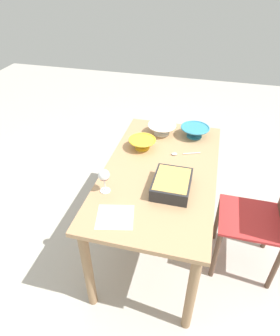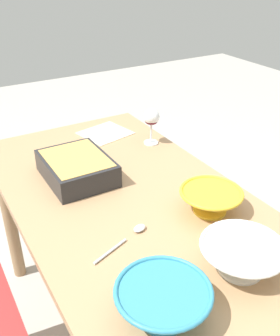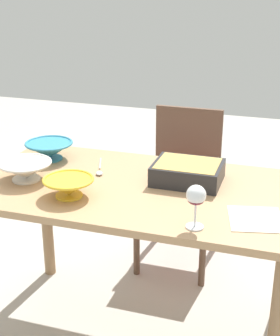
{
  "view_description": "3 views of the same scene",
  "coord_description": "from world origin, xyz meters",
  "px_view_note": "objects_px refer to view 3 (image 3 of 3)",
  "views": [
    {
      "loc": [
        1.61,
        0.26,
        1.97
      ],
      "look_at": [
        0.14,
        -0.11,
        0.85
      ],
      "focal_mm": 31.38,
      "sensor_mm": 36.0,
      "label": 1
    },
    {
      "loc": [
        -1.02,
        0.54,
        1.51
      ],
      "look_at": [
        0.08,
        -0.1,
        0.8
      ],
      "focal_mm": 41.45,
      "sensor_mm": 36.0,
      "label": 2
    },
    {
      "loc": [
        0.61,
        -1.87,
        1.61
      ],
      "look_at": [
        0.02,
        -0.03,
        0.85
      ],
      "focal_mm": 53.91,
      "sensor_mm": 36.0,
      "label": 3
    }
  ],
  "objects_px": {
    "small_bowl": "(26,170)",
    "dining_table": "(138,209)",
    "serving_spoon": "(100,170)",
    "napkin": "(256,219)",
    "serving_bowl": "(69,186)",
    "wine_glass": "(196,198)",
    "mixing_bowl": "(49,150)",
    "casserole_dish": "(188,171)",
    "chair": "(182,179)"
  },
  "relations": [
    {
      "from": "chair",
      "to": "serving_bowl",
      "type": "bearing_deg",
      "value": -105.64
    },
    {
      "from": "small_bowl",
      "to": "napkin",
      "type": "height_order",
      "value": "small_bowl"
    },
    {
      "from": "serving_bowl",
      "to": "wine_glass",
      "type": "bearing_deg",
      "value": -11.05
    },
    {
      "from": "chair",
      "to": "mixing_bowl",
      "type": "xyz_separation_m",
      "value": [
        -0.54,
        -0.56,
        0.31
      ]
    },
    {
      "from": "chair",
      "to": "wine_glass",
      "type": "bearing_deg",
      "value": -74.87
    },
    {
      "from": "dining_table",
      "to": "mixing_bowl",
      "type": "relative_size",
      "value": 5.99
    },
    {
      "from": "chair",
      "to": "small_bowl",
      "type": "height_order",
      "value": "chair"
    },
    {
      "from": "mixing_bowl",
      "to": "serving_spoon",
      "type": "bearing_deg",
      "value": -14.73
    },
    {
      "from": "serving_spoon",
      "to": "napkin",
      "type": "bearing_deg",
      "value": -20.11
    },
    {
      "from": "wine_glass",
      "to": "chair",
      "type": "bearing_deg",
      "value": 105.13
    },
    {
      "from": "casserole_dish",
      "to": "napkin",
      "type": "xyz_separation_m",
      "value": [
        0.32,
        -0.27,
        -0.05
      ]
    },
    {
      "from": "wine_glass",
      "to": "casserole_dish",
      "type": "relative_size",
      "value": 0.56
    },
    {
      "from": "dining_table",
      "to": "napkin",
      "type": "height_order",
      "value": "napkin"
    },
    {
      "from": "wine_glass",
      "to": "serving_bowl",
      "type": "distance_m",
      "value": 0.56
    },
    {
      "from": "serving_spoon",
      "to": "small_bowl",
      "type": "bearing_deg",
      "value": -144.84
    },
    {
      "from": "mixing_bowl",
      "to": "serving_spoon",
      "type": "relative_size",
      "value": 1.08
    },
    {
      "from": "chair",
      "to": "wine_glass",
      "type": "relative_size",
      "value": 5.42
    },
    {
      "from": "wine_glass",
      "to": "serving_spoon",
      "type": "distance_m",
      "value": 0.67
    },
    {
      "from": "dining_table",
      "to": "mixing_bowl",
      "type": "xyz_separation_m",
      "value": [
        -0.51,
        0.18,
        0.16
      ]
    },
    {
      "from": "wine_glass",
      "to": "small_bowl",
      "type": "relative_size",
      "value": 0.71
    },
    {
      "from": "dining_table",
      "to": "chair",
      "type": "distance_m",
      "value": 0.76
    },
    {
      "from": "mixing_bowl",
      "to": "serving_bowl",
      "type": "height_order",
      "value": "mixing_bowl"
    },
    {
      "from": "dining_table",
      "to": "serving_bowl",
      "type": "relative_size",
      "value": 6.62
    },
    {
      "from": "dining_table",
      "to": "wine_glass",
      "type": "xyz_separation_m",
      "value": [
        0.31,
        -0.29,
        0.23
      ]
    },
    {
      "from": "dining_table",
      "to": "chair",
      "type": "height_order",
      "value": "chair"
    },
    {
      "from": "chair",
      "to": "wine_glass",
      "type": "height_order",
      "value": "wine_glass"
    },
    {
      "from": "mixing_bowl",
      "to": "small_bowl",
      "type": "relative_size",
      "value": 1.0
    },
    {
      "from": "serving_spoon",
      "to": "napkin",
      "type": "height_order",
      "value": "serving_spoon"
    },
    {
      "from": "small_bowl",
      "to": "mixing_bowl",
      "type": "bearing_deg",
      "value": 94.81
    },
    {
      "from": "small_bowl",
      "to": "dining_table",
      "type": "bearing_deg",
      "value": 10.01
    },
    {
      "from": "napkin",
      "to": "casserole_dish",
      "type": "bearing_deg",
      "value": 139.64
    },
    {
      "from": "wine_glass",
      "to": "mixing_bowl",
      "type": "relative_size",
      "value": 0.71
    },
    {
      "from": "dining_table",
      "to": "serving_bowl",
      "type": "xyz_separation_m",
      "value": [
        -0.23,
        -0.19,
        0.15
      ]
    },
    {
      "from": "wine_glass",
      "to": "casserole_dish",
      "type": "bearing_deg",
      "value": 106.31
    },
    {
      "from": "serving_bowl",
      "to": "casserole_dish",
      "type": "bearing_deg",
      "value": 34.98
    },
    {
      "from": "casserole_dish",
      "to": "mixing_bowl",
      "type": "distance_m",
      "value": 0.7
    },
    {
      "from": "dining_table",
      "to": "serving_spoon",
      "type": "height_order",
      "value": "serving_spoon"
    },
    {
      "from": "dining_table",
      "to": "serving_bowl",
      "type": "bearing_deg",
      "value": -140.92
    },
    {
      "from": "mixing_bowl",
      "to": "napkin",
      "type": "xyz_separation_m",
      "value": [
        1.02,
        -0.34,
        -0.05
      ]
    },
    {
      "from": "small_bowl",
      "to": "serving_bowl",
      "type": "relative_size",
      "value": 1.11
    },
    {
      "from": "chair",
      "to": "serving_bowl",
      "type": "distance_m",
      "value": 1.01
    },
    {
      "from": "small_bowl",
      "to": "napkin",
      "type": "xyz_separation_m",
      "value": [
        0.99,
        -0.08,
        -0.05
      ]
    },
    {
      "from": "small_bowl",
      "to": "serving_spoon",
      "type": "distance_m",
      "value": 0.33
    },
    {
      "from": "serving_bowl",
      "to": "napkin",
      "type": "height_order",
      "value": "serving_bowl"
    },
    {
      "from": "chair",
      "to": "wine_glass",
      "type": "xyz_separation_m",
      "value": [
        0.28,
        -1.04,
        0.38
      ]
    },
    {
      "from": "dining_table",
      "to": "napkin",
      "type": "bearing_deg",
      "value": -17.61
    },
    {
      "from": "small_bowl",
      "to": "serving_bowl",
      "type": "distance_m",
      "value": 0.27
    },
    {
      "from": "serving_spoon",
      "to": "chair",
      "type": "bearing_deg",
      "value": 69.03
    },
    {
      "from": "mixing_bowl",
      "to": "small_bowl",
      "type": "bearing_deg",
      "value": -85.19
    },
    {
      "from": "serving_bowl",
      "to": "serving_spoon",
      "type": "bearing_deg",
      "value": 86.98
    }
  ]
}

